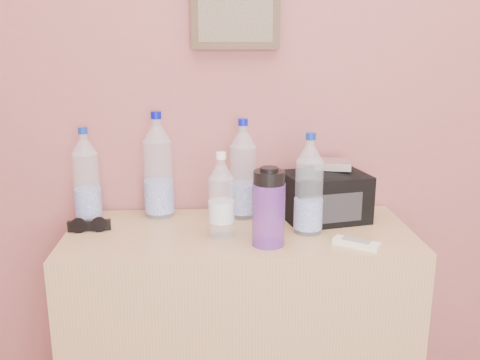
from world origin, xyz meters
name	(u,v)px	position (x,y,z in m)	size (l,w,h in m)	color
picture_frame	(235,11)	(-0.21, 1.98, 1.40)	(0.30, 0.03, 0.25)	#382311
dresser	(239,326)	(-0.21, 1.75, 0.35)	(1.13, 0.47, 0.70)	#AB8647
pet_large_a	(87,180)	(-0.72, 1.89, 0.85)	(0.09, 0.09, 0.32)	white
pet_large_b	(158,171)	(-0.48, 1.91, 0.87)	(0.10, 0.10, 0.37)	silver
pet_large_c	(243,174)	(-0.18, 1.89, 0.86)	(0.09, 0.09, 0.35)	#CEF0FF
pet_large_d	(309,189)	(0.01, 1.72, 0.85)	(0.09, 0.09, 0.33)	white
pet_small	(221,200)	(-0.26, 1.69, 0.82)	(0.08, 0.08, 0.27)	white
nalgene_bottle	(269,207)	(-0.13, 1.62, 0.82)	(0.10, 0.10, 0.24)	purple
sunglasses	(89,225)	(-0.69, 1.77, 0.72)	(0.14, 0.05, 0.04)	black
ac_remote	(356,243)	(0.14, 1.59, 0.71)	(0.14, 0.04, 0.02)	white
toiletry_bag	(325,194)	(0.10, 1.84, 0.80)	(0.27, 0.20, 0.18)	black
foil_packet	(333,164)	(0.12, 1.83, 0.90)	(0.12, 0.10, 0.02)	white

